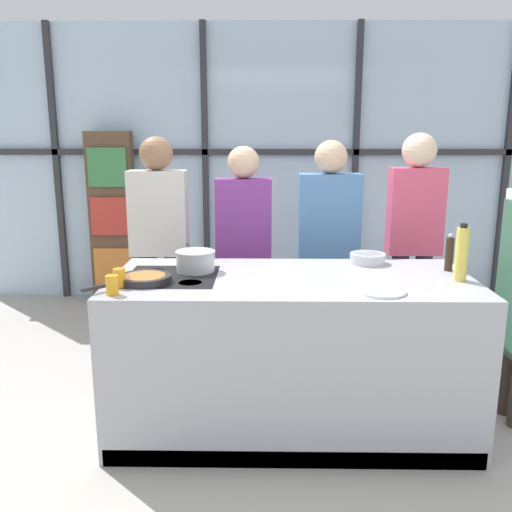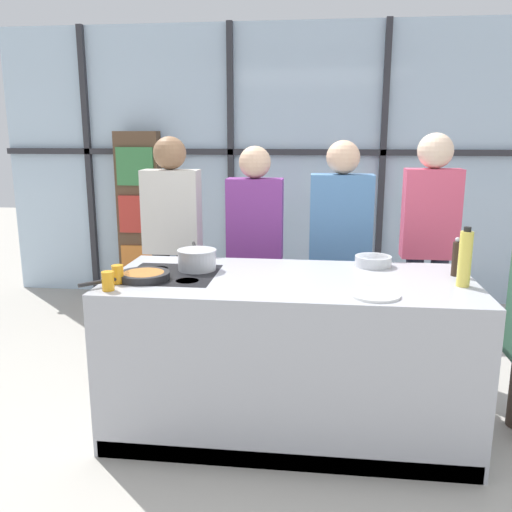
{
  "view_description": "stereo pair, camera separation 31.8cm",
  "coord_description": "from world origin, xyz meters",
  "px_view_note": "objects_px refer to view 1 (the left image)",
  "views": [
    {
      "loc": [
        -0.16,
        -3.0,
        1.73
      ],
      "look_at": [
        -0.21,
        0.1,
        1.02
      ],
      "focal_mm": 38.0,
      "sensor_mm": 36.0,
      "label": 1
    },
    {
      "loc": [
        0.16,
        -2.98,
        1.73
      ],
      "look_at": [
        -0.21,
        0.1,
        1.02
      ],
      "focal_mm": 38.0,
      "sensor_mm": 36.0,
      "label": 2
    }
  ],
  "objects_px": {
    "saucepan": "(195,260)",
    "juice_glass_far": "(119,278)",
    "spectator_far_left": "(159,237)",
    "pepper_grinder": "(449,254)",
    "spectator_center_right": "(328,241)",
    "frying_pan": "(144,279)",
    "juice_glass_near": "(112,285)",
    "white_plate": "(381,291)",
    "oil_bottle": "(461,254)",
    "mixing_bowl": "(368,258)",
    "spectator_center_left": "(244,243)",
    "spectator_far_right": "(414,234)"
  },
  "relations": [
    {
      "from": "saucepan",
      "to": "juice_glass_far",
      "type": "relative_size",
      "value": 4.17
    },
    {
      "from": "spectator_far_left",
      "to": "pepper_grinder",
      "type": "distance_m",
      "value": 2.01
    },
    {
      "from": "spectator_center_right",
      "to": "frying_pan",
      "type": "bearing_deg",
      "value": 42.0
    },
    {
      "from": "spectator_center_right",
      "to": "juice_glass_near",
      "type": "height_order",
      "value": "spectator_center_right"
    },
    {
      "from": "white_plate",
      "to": "pepper_grinder",
      "type": "distance_m",
      "value": 0.69
    },
    {
      "from": "oil_bottle",
      "to": "mixing_bowl",
      "type": "bearing_deg",
      "value": 137.5
    },
    {
      "from": "frying_pan",
      "to": "oil_bottle",
      "type": "bearing_deg",
      "value": 2.28
    },
    {
      "from": "saucepan",
      "to": "spectator_far_left",
      "type": "bearing_deg",
      "value": 115.28
    },
    {
      "from": "white_plate",
      "to": "mixing_bowl",
      "type": "relative_size",
      "value": 1.13
    },
    {
      "from": "spectator_center_left",
      "to": "saucepan",
      "type": "height_order",
      "value": "spectator_center_left"
    },
    {
      "from": "juice_glass_near",
      "to": "white_plate",
      "type": "bearing_deg",
      "value": 2.51
    },
    {
      "from": "spectator_far_left",
      "to": "mixing_bowl",
      "type": "bearing_deg",
      "value": 158.94
    },
    {
      "from": "spectator_center_right",
      "to": "juice_glass_near",
      "type": "relative_size",
      "value": 16.5
    },
    {
      "from": "mixing_bowl",
      "to": "pepper_grinder",
      "type": "height_order",
      "value": "pepper_grinder"
    },
    {
      "from": "spectator_center_right",
      "to": "frying_pan",
      "type": "xyz_separation_m",
      "value": [
        -1.13,
        -1.02,
        -0.01
      ]
    },
    {
      "from": "frying_pan",
      "to": "saucepan",
      "type": "height_order",
      "value": "saucepan"
    },
    {
      "from": "saucepan",
      "to": "juice_glass_near",
      "type": "bearing_deg",
      "value": -126.62
    },
    {
      "from": "oil_bottle",
      "to": "juice_glass_near",
      "type": "bearing_deg",
      "value": -170.81
    },
    {
      "from": "spectator_center_left",
      "to": "white_plate",
      "type": "xyz_separation_m",
      "value": [
        0.76,
        -1.19,
        -0.01
      ]
    },
    {
      "from": "saucepan",
      "to": "oil_bottle",
      "type": "height_order",
      "value": "oil_bottle"
    },
    {
      "from": "spectator_far_right",
      "to": "pepper_grinder",
      "type": "bearing_deg",
      "value": 91.05
    },
    {
      "from": "spectator_far_right",
      "to": "spectator_far_left",
      "type": "bearing_deg",
      "value": 0.0
    },
    {
      "from": "mixing_bowl",
      "to": "oil_bottle",
      "type": "distance_m",
      "value": 0.61
    },
    {
      "from": "saucepan",
      "to": "frying_pan",
      "type": "bearing_deg",
      "value": -134.62
    },
    {
      "from": "saucepan",
      "to": "white_plate",
      "type": "distance_m",
      "value": 1.11
    },
    {
      "from": "mixing_bowl",
      "to": "frying_pan",
      "type": "bearing_deg",
      "value": -160.29
    },
    {
      "from": "frying_pan",
      "to": "mixing_bowl",
      "type": "relative_size",
      "value": 1.89
    },
    {
      "from": "white_plate",
      "to": "oil_bottle",
      "type": "bearing_deg",
      "value": 26.38
    },
    {
      "from": "spectator_center_left",
      "to": "juice_glass_far",
      "type": "height_order",
      "value": "spectator_center_left"
    },
    {
      "from": "spectator_center_right",
      "to": "juice_glass_far",
      "type": "bearing_deg",
      "value": 41.83
    },
    {
      "from": "juice_glass_near",
      "to": "juice_glass_far",
      "type": "bearing_deg",
      "value": 90.0
    },
    {
      "from": "frying_pan",
      "to": "saucepan",
      "type": "relative_size",
      "value": 1.0
    },
    {
      "from": "saucepan",
      "to": "oil_bottle",
      "type": "bearing_deg",
      "value": -7.11
    },
    {
      "from": "spectator_far_left",
      "to": "white_plate",
      "type": "xyz_separation_m",
      "value": [
        1.38,
        -1.19,
        -0.05
      ]
    },
    {
      "from": "spectator_far_left",
      "to": "spectator_far_right",
      "type": "xyz_separation_m",
      "value": [
        1.86,
        -0.0,
        0.03
      ]
    },
    {
      "from": "spectator_center_right",
      "to": "white_plate",
      "type": "relative_size",
      "value": 6.65
    },
    {
      "from": "oil_bottle",
      "to": "frying_pan",
      "type": "bearing_deg",
      "value": -177.72
    },
    {
      "from": "spectator_center_left",
      "to": "frying_pan",
      "type": "distance_m",
      "value": 1.14
    },
    {
      "from": "spectator_far_left",
      "to": "frying_pan",
      "type": "relative_size",
      "value": 4.03
    },
    {
      "from": "white_plate",
      "to": "mixing_bowl",
      "type": "xyz_separation_m",
      "value": [
        0.05,
        0.64,
        0.03
      ]
    },
    {
      "from": "oil_bottle",
      "to": "juice_glass_far",
      "type": "distance_m",
      "value": 1.88
    },
    {
      "from": "mixing_bowl",
      "to": "oil_bottle",
      "type": "xyz_separation_m",
      "value": [
        0.44,
        -0.4,
        0.12
      ]
    },
    {
      "from": "oil_bottle",
      "to": "white_plate",
      "type": "bearing_deg",
      "value": -153.62
    },
    {
      "from": "spectator_center_left",
      "to": "spectator_far_right",
      "type": "distance_m",
      "value": 1.24
    },
    {
      "from": "spectator_far_left",
      "to": "frying_pan",
      "type": "distance_m",
      "value": 1.03
    },
    {
      "from": "oil_bottle",
      "to": "juice_glass_far",
      "type": "height_order",
      "value": "oil_bottle"
    },
    {
      "from": "frying_pan",
      "to": "mixing_bowl",
      "type": "xyz_separation_m",
      "value": [
        1.32,
        0.47,
        0.01
      ]
    },
    {
      "from": "frying_pan",
      "to": "mixing_bowl",
      "type": "height_order",
      "value": "mixing_bowl"
    },
    {
      "from": "spectator_center_left",
      "to": "saucepan",
      "type": "xyz_separation_m",
      "value": [
        -0.26,
        -0.76,
        0.05
      ]
    },
    {
      "from": "spectator_center_right",
      "to": "spectator_far_right",
      "type": "height_order",
      "value": "spectator_far_right"
    }
  ]
}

